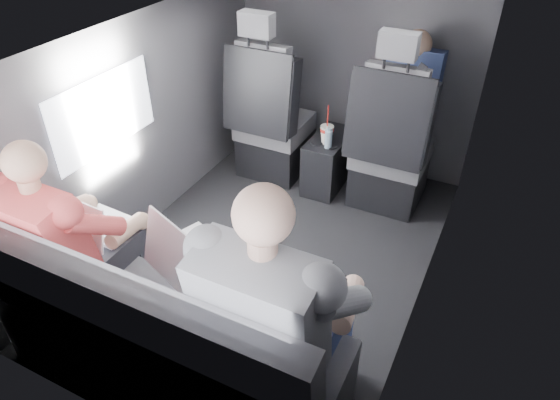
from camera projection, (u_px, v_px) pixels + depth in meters
The scene contains 20 objects.
floor at pixel (274, 253), 3.14m from camera, with size 2.60×2.60×0.00m, color black.
ceiling at pixel (272, 38), 2.36m from camera, with size 2.60×2.60×0.00m, color #B2B2AD.
panel_left at pixel (144, 127), 3.08m from camera, with size 0.02×2.60×1.35m, color #56565B.
panel_right at pixel (438, 203), 2.42m from camera, with size 0.02×2.60×1.35m, color #56565B.
panel_front at pixel (353, 80), 3.70m from camera, with size 1.80×0.02×1.35m, color #56565B.
panel_back at pixel (109, 326), 1.80m from camera, with size 1.80×0.02×1.35m, color #56565B.
side_window at pixel (105, 114), 2.72m from camera, with size 0.02×0.75×0.42m, color white.
seatbelt at pixel (390, 109), 3.00m from camera, with size 0.05×0.01×0.65m, color black.
front_seat_left at pixel (271, 127), 3.69m from camera, with size 0.52×0.58×1.26m.
front_seat_right at pixel (390, 154), 3.36m from camera, with size 0.52×0.58×1.26m.
center_console at pixel (328, 161), 3.67m from camera, with size 0.24×0.48×0.41m.
rear_bench at pixel (164, 344), 2.19m from camera, with size 1.60×0.57×0.92m.
soda_cup at pixel (327, 134), 3.44m from camera, with size 0.09×0.09×0.28m.
water_bottle at pixel (328, 139), 3.39m from camera, with size 0.05×0.05×0.15m.
laptop_white at pixel (96, 224), 2.36m from camera, with size 0.32×0.30×0.23m.
laptop_silver at pixel (190, 255), 2.17m from camera, with size 0.46×0.47×0.28m.
laptop_black at pixel (312, 286), 2.03m from camera, with size 0.34×0.32×0.23m.
passenger_rear_left at pixel (75, 243), 2.27m from camera, with size 0.48×0.60×1.19m.
passenger_rear_right at pixel (279, 316), 1.86m from camera, with size 0.55×0.66×1.30m.
passenger_front_right at pixel (409, 93), 3.34m from camera, with size 0.37×0.37×0.73m.
Camera 1 is at (1.09, -2.10, 2.09)m, focal length 32.00 mm.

